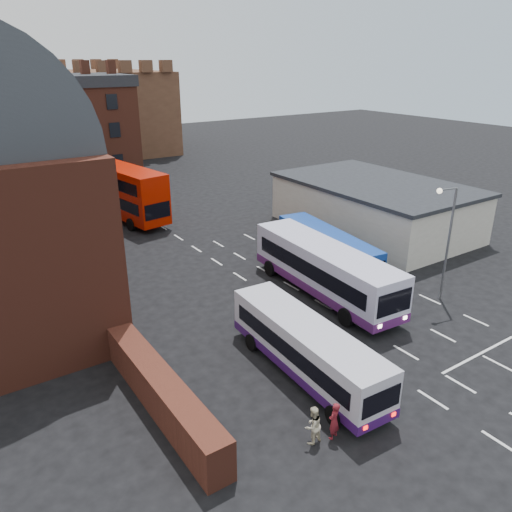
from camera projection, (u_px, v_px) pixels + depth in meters
ground at (367, 358)px, 25.17m from camera, size 180.00×180.00×0.00m
forecourt_wall at (162, 393)px, 21.07m from camera, size 1.20×10.00×1.80m
cream_building at (374, 206)px, 42.91m from camera, size 10.40×16.40×4.25m
brick_terrace at (30, 140)px, 55.35m from camera, size 22.00×10.00×11.00m
castle_keep at (85, 113)px, 76.76m from camera, size 22.00×22.00×12.00m
bus_white_outbound at (306, 345)px, 23.30m from camera, size 2.85×9.89×2.67m
bus_white_inbound at (325, 267)px, 31.11m from camera, size 3.58×12.07×3.25m
bus_blue at (327, 247)px, 35.17m from camera, size 3.56×10.13×2.71m
bus_red_double at (121, 191)px, 45.95m from camera, size 4.65×12.53×4.90m
street_lamp at (447, 234)px, 29.55m from camera, size 1.45×0.48×7.21m
pedestrian_red at (334, 421)px, 19.61m from camera, size 0.69×0.56×1.64m
pedestrian_beige at (313, 425)px, 19.38m from camera, size 0.86×0.71×1.64m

